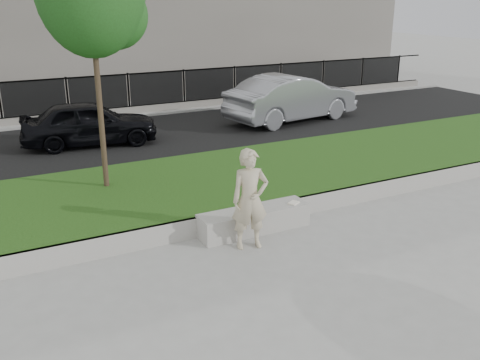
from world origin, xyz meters
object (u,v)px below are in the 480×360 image
stone_bench (254,220)px  car_silver (292,98)px  man (250,199)px  book (294,203)px  car_dark (90,123)px

stone_bench → car_silver: 9.59m
man → car_silver: size_ratio=0.37×
man → book: man is taller
stone_bench → man: (-0.39, -0.55, 0.68)m
car_dark → car_silver: size_ratio=0.79×
car_silver → stone_bench: bearing=133.6°
man → book: (1.22, 0.45, -0.44)m
book → car_silver: (4.93, 7.74, 0.40)m
stone_bench → car_silver: size_ratio=0.44×
stone_bench → man: man is taller
car_silver → book: bearing=138.1°
stone_bench → car_silver: car_silver is taller
car_dark → man: bearing=-165.5°
stone_bench → car_dark: car_dark is taller
man → car_silver: (6.15, 8.19, -0.05)m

